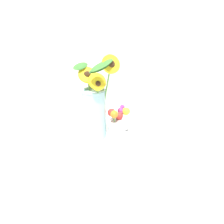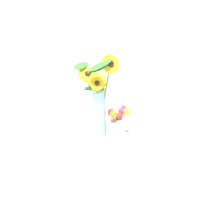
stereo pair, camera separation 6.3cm
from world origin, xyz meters
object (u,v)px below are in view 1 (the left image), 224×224
(serving_tray, at_px, (112,137))
(mason_jar_sunflowers, at_px, (95,108))
(vase_small_center, at_px, (116,126))
(vase_bulb_right, at_px, (123,120))

(serving_tray, relative_size, mason_jar_sunflowers, 1.01)
(vase_small_center, height_order, vase_bulb_right, vase_small_center)
(serving_tray, bearing_deg, vase_small_center, -79.44)
(mason_jar_sunflowers, distance_m, vase_small_center, 0.14)
(serving_tray, relative_size, vase_small_center, 2.68)
(mason_jar_sunflowers, bearing_deg, vase_bulb_right, -0.64)
(vase_small_center, bearing_deg, serving_tray, 100.56)
(vase_bulb_right, bearing_deg, mason_jar_sunflowers, 179.36)
(serving_tray, height_order, vase_small_center, vase_small_center)
(vase_small_center, bearing_deg, mason_jar_sunflowers, 142.92)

